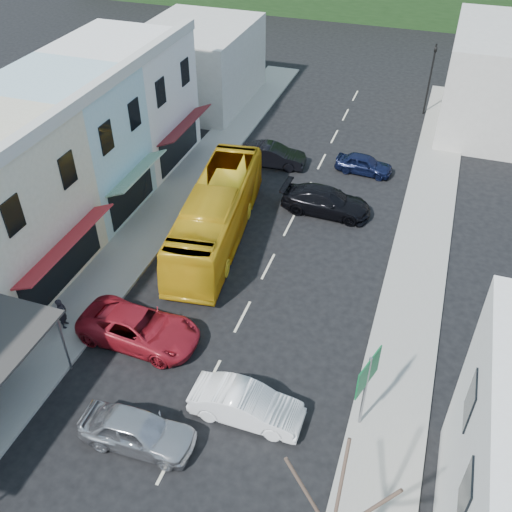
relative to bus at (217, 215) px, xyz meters
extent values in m
plane|color=black|center=(3.47, -9.49, -1.55)|extent=(120.00, 120.00, 0.00)
cube|color=gray|center=(-4.03, 0.51, -1.48)|extent=(3.00, 52.00, 0.15)
cube|color=gray|center=(10.97, 0.51, -1.48)|extent=(3.00, 52.00, 0.15)
cube|color=maroon|center=(-4.93, -6.49, 1.50)|extent=(1.30, 6.80, 0.08)
cube|color=#9DC6D0|center=(-9.03, 0.51, 2.45)|extent=(7.00, 6.00, 8.00)
cube|color=#195926|center=(-4.93, 0.51, 1.50)|extent=(1.30, 5.10, 0.08)
cube|color=silver|center=(-9.03, 7.01, 2.45)|extent=(7.00, 7.00, 8.00)
cube|color=maroon|center=(-4.93, 7.01, 1.50)|extent=(1.30, 5.95, 0.08)
cube|color=#B7B2A8|center=(-8.53, 17.51, 1.45)|extent=(8.00, 10.00, 6.00)
cube|color=#B7B2A8|center=(14.47, 20.51, 1.95)|extent=(8.00, 12.00, 7.00)
imported|color=gold|center=(0.00, 0.00, 0.00)|extent=(3.94, 11.82, 3.10)
imported|color=#B5B5BA|center=(2.07, -13.20, -0.85)|extent=(4.46, 1.94, 1.40)
imported|color=white|center=(5.56, -10.77, -0.85)|extent=(4.40, 1.81, 1.40)
imported|color=maroon|center=(-0.39, -8.40, -0.85)|extent=(4.67, 2.08, 1.40)
imported|color=black|center=(5.14, 4.54, -0.85)|extent=(4.54, 1.94, 1.40)
imported|color=black|center=(6.43, 9.95, -0.85)|extent=(4.52, 2.13, 1.40)
imported|color=black|center=(0.39, 8.96, -0.85)|extent=(4.54, 2.18, 1.40)
imported|color=black|center=(-4.08, -8.83, -0.55)|extent=(0.57, 0.70, 1.70)
camera|label=1|loc=(10.39, -23.80, 17.60)|focal=40.00mm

